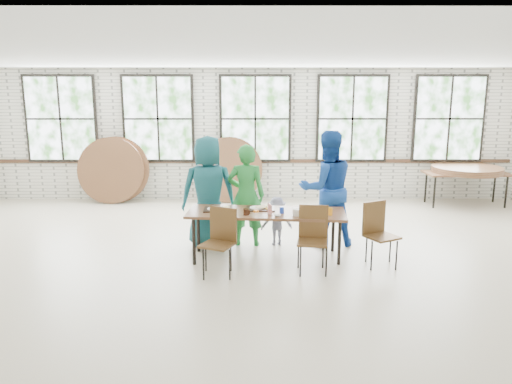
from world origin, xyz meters
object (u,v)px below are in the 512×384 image
storage_table (466,175)px  chair_near_right (313,233)px  dining_table (266,215)px  chair_near_left (220,236)px

storage_table → chair_near_right: bearing=-135.7°
dining_table → storage_table: 5.66m
dining_table → chair_near_left: size_ratio=2.59×
chair_near_right → storage_table: bearing=54.7°
chair_near_left → chair_near_right: (1.32, 0.12, 0.00)m
dining_table → chair_near_left: bearing=-130.7°
storage_table → chair_near_left: bearing=-143.2°
chair_near_left → storage_table: (5.16, 4.08, 0.13)m
dining_table → chair_near_right: 0.85m
chair_near_right → chair_near_left: bearing=-165.9°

